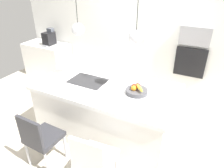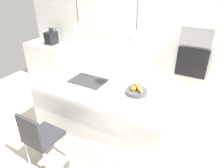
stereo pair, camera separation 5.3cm
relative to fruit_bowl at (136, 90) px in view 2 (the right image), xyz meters
name	(u,v)px [view 2 (the right image)]	position (x,y,z in m)	size (l,w,h in m)	color
floor	(107,131)	(-0.48, 0.00, -0.93)	(6.60, 6.60, 0.00)	beige
back_wall	(147,33)	(-0.48, 1.65, 0.37)	(6.00, 0.10, 2.60)	white
kitchen_island	(106,110)	(-0.48, 0.00, -0.49)	(2.10, 1.13, 0.89)	white
sink_basin	(88,81)	(-0.80, 0.00, -0.05)	(0.56, 0.40, 0.02)	#2D2D30
faucet	(95,67)	(-0.80, 0.21, 0.10)	(0.02, 0.17, 0.22)	silver
fruit_bowl	(136,90)	(0.00, 0.00, 0.00)	(0.31, 0.31, 0.14)	#4C4C51
side_counter	(50,59)	(-2.88, 1.28, -0.52)	(1.10, 0.60, 0.83)	white
coffee_machine	(51,38)	(-2.73, 1.28, 0.05)	(0.20, 0.35, 0.38)	black
microwave	(197,37)	(0.48, 1.58, 0.43)	(0.54, 0.08, 0.34)	#9E9EA3
oven	(192,63)	(0.48, 1.58, -0.07)	(0.56, 0.08, 0.56)	black
chair_near	(40,136)	(-0.92, -0.98, -0.45)	(0.42, 0.43, 0.86)	#333338
chair_middle	(92,160)	(-0.11, -0.99, -0.43)	(0.45, 0.47, 0.89)	white
pendant_light_left	(79,29)	(-0.91, 0.00, 0.74)	(0.18, 0.18, 0.78)	silver
pendant_light_right	(136,37)	(-0.05, 0.00, 0.74)	(0.18, 0.18, 0.78)	silver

